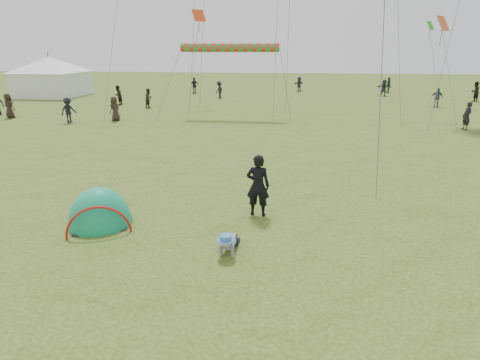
# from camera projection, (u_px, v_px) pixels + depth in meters

# --- Properties ---
(ground) EXTENTS (140.00, 140.00, 0.00)m
(ground) POSITION_uv_depth(u_px,v_px,m) (182.00, 264.00, 8.65)
(ground) COLOR #264615
(crawling_toddler) EXTENTS (0.64, 0.85, 0.60)m
(crawling_toddler) POSITION_uv_depth(u_px,v_px,m) (228.00, 242.00, 9.03)
(crawling_toddler) COLOR black
(crawling_toddler) RESTS_ON ground
(popup_tent) EXTENTS (2.13, 1.96, 2.23)m
(popup_tent) POSITION_uv_depth(u_px,v_px,m) (101.00, 225.00, 10.54)
(popup_tent) COLOR #068656
(popup_tent) RESTS_ON ground
(standing_adult) EXTENTS (0.72, 0.51, 1.87)m
(standing_adult) POSITION_uv_depth(u_px,v_px,m) (258.00, 186.00, 10.88)
(standing_adult) COLOR black
(standing_adult) RESTS_ON ground
(event_marquee) EXTENTS (6.08, 6.08, 4.16)m
(event_marquee) POSITION_uv_depth(u_px,v_px,m) (51.00, 75.00, 37.94)
(event_marquee) COLOR white
(event_marquee) RESTS_ON ground
(crowd_person_1) EXTENTS (0.67, 0.84, 1.65)m
(crowd_person_1) POSITION_uv_depth(u_px,v_px,m) (118.00, 95.00, 32.42)
(crowd_person_1) COLOR black
(crowd_person_1) RESTS_ON ground
(crowd_person_2) EXTENTS (0.81, 1.06, 1.68)m
(crowd_person_2) POSITION_uv_depth(u_px,v_px,m) (389.00, 85.00, 41.17)
(crowd_person_2) COLOR #222B38
(crowd_person_2) RESTS_ON ground
(crowd_person_3) EXTENTS (0.93, 1.19, 1.62)m
(crowd_person_3) POSITION_uv_depth(u_px,v_px,m) (219.00, 90.00, 36.83)
(crowd_person_3) COLOR black
(crowd_person_3) RESTS_ON ground
(crowd_person_5) EXTENTS (1.58, 1.22, 1.67)m
(crowd_person_5) POSITION_uv_depth(u_px,v_px,m) (384.00, 88.00, 38.36)
(crowd_person_5) COLOR #2A373F
(crowd_person_5) RESTS_ON ground
(crowd_person_6) EXTENTS (0.51, 0.67, 1.66)m
(crowd_person_6) POSITION_uv_depth(u_px,v_px,m) (467.00, 116.00, 22.49)
(crowd_person_6) COLOR black
(crowd_person_6) RESTS_ON ground
(crowd_person_7) EXTENTS (0.78, 0.90, 1.58)m
(crowd_person_7) POSITION_uv_depth(u_px,v_px,m) (149.00, 98.00, 30.73)
(crowd_person_7) COLOR #2D2621
(crowd_person_7) RESTS_ON ground
(crowd_person_8) EXTENTS (1.01, 0.96, 1.68)m
(crowd_person_8) POSITION_uv_depth(u_px,v_px,m) (194.00, 85.00, 40.67)
(crowd_person_8) COLOR black
(crowd_person_8) RESTS_ON ground
(crowd_person_9) EXTENTS (1.04, 1.22, 1.64)m
(crowd_person_9) POSITION_uv_depth(u_px,v_px,m) (68.00, 110.00, 24.72)
(crowd_person_9) COLOR black
(crowd_person_9) RESTS_ON ground
(crowd_person_10) EXTENTS (0.77, 0.93, 1.63)m
(crowd_person_10) POSITION_uv_depth(u_px,v_px,m) (115.00, 109.00, 25.34)
(crowd_person_10) COLOR #2F221C
(crowd_person_10) RESTS_ON ground
(crowd_person_11) EXTENTS (1.38, 1.43, 1.62)m
(crowd_person_11) POSITION_uv_depth(u_px,v_px,m) (299.00, 84.00, 42.59)
(crowd_person_11) COLOR #2D3749
(crowd_person_11) RESTS_ON ground
(crowd_person_13) EXTENTS (1.09, 1.02, 1.79)m
(crowd_person_13) POSITION_uv_depth(u_px,v_px,m) (475.00, 92.00, 34.41)
(crowd_person_13) COLOR black
(crowd_person_13) RESTS_ON ground
(crowd_person_14) EXTENTS (1.00, 0.65, 1.58)m
(crowd_person_14) POSITION_uv_depth(u_px,v_px,m) (437.00, 98.00, 31.20)
(crowd_person_14) COLOR #293947
(crowd_person_14) RESTS_ON ground
(crowd_person_16) EXTENTS (0.97, 0.79, 1.70)m
(crowd_person_16) POSITION_uv_depth(u_px,v_px,m) (9.00, 106.00, 26.33)
(crowd_person_16) COLOR black
(crowd_person_16) RESTS_ON ground
(rainbow_tube_kite) EXTENTS (6.75, 0.64, 0.64)m
(rainbow_tube_kite) POSITION_uv_depth(u_px,v_px,m) (230.00, 47.00, 25.49)
(rainbow_tube_kite) COLOR red
(diamond_kite_1) EXTENTS (1.13, 1.13, 0.93)m
(diamond_kite_1) POSITION_uv_depth(u_px,v_px,m) (199.00, 15.00, 29.87)
(diamond_kite_1) COLOR red
(diamond_kite_6) EXTENTS (1.19, 1.19, 0.97)m
(diamond_kite_6) POSITION_uv_depth(u_px,v_px,m) (443.00, 23.00, 24.89)
(diamond_kite_6) COLOR #C85428
(diamond_kite_9) EXTENTS (0.91, 0.91, 0.74)m
(diamond_kite_9) POSITION_uv_depth(u_px,v_px,m) (430.00, 26.00, 32.70)
(diamond_kite_9) COLOR #269F16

